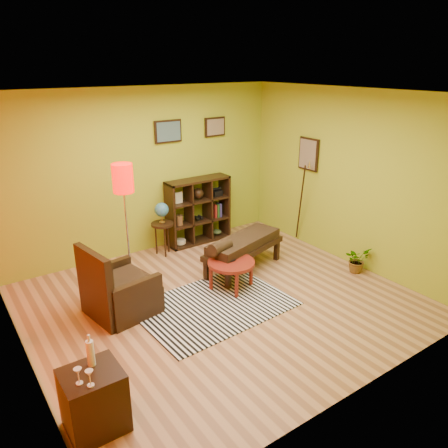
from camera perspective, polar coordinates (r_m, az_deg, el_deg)
ground at (r=6.21m, az=-0.42°, el=-10.08°), size 5.00×5.00×0.00m
room_shell at (r=5.48m, az=-1.36°, el=6.12°), size 5.04×4.54×2.82m
zebra_rug at (r=6.11m, az=-1.34°, el=-10.57°), size 2.10×1.54×0.01m
coffee_table at (r=6.41m, az=0.96°, el=-5.37°), size 0.69×0.69×0.44m
armchair at (r=5.98m, az=-13.70°, el=-8.73°), size 0.93×0.93×0.99m
side_cabinet at (r=4.38m, az=-16.63°, el=-21.17°), size 0.51×0.47×0.92m
floor_lamp at (r=6.00m, az=-12.96°, el=4.29°), size 0.29×0.29×1.90m
globe_table at (r=7.45m, az=-8.12°, el=1.08°), size 0.38×0.38×0.94m
cube_shelf at (r=7.97m, az=-3.27°, el=1.75°), size 1.20×0.35×1.20m
bench at (r=6.89m, az=2.37°, el=-2.78°), size 1.56×0.91×0.69m
potted_plant at (r=7.27m, az=16.93°, el=-4.80°), size 0.40×0.44×0.33m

